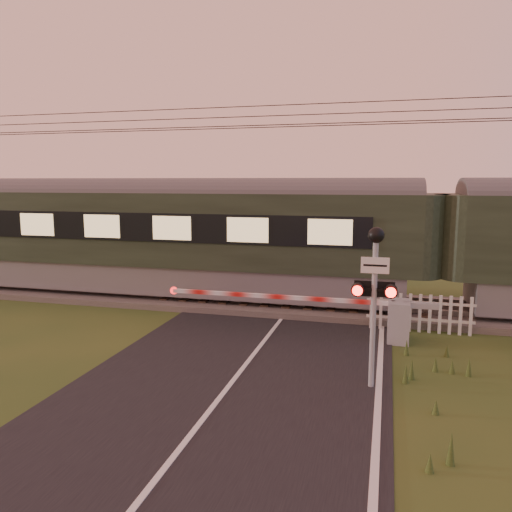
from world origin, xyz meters
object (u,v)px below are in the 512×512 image
(train, at_px, (439,243))
(picket_fence, at_px, (420,313))
(crossing_signal, at_px, (375,279))
(boom_gate, at_px, (383,317))

(train, height_order, picket_fence, train)
(train, height_order, crossing_signal, train)
(boom_gate, bearing_deg, picket_fence, 44.95)
(boom_gate, xyz_separation_m, crossing_signal, (-0.16, -2.97, 1.52))
(train, bearing_deg, boom_gate, -117.77)
(crossing_signal, relative_size, picket_fence, 1.13)
(boom_gate, height_order, picket_fence, boom_gate)
(boom_gate, bearing_deg, crossing_signal, -93.15)
(train, relative_size, picket_fence, 14.53)
(boom_gate, bearing_deg, train, 62.23)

